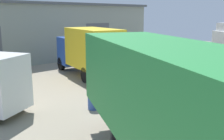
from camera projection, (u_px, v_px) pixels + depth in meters
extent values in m
plane|color=gray|center=(177.00, 97.00, 14.82)|extent=(60.00, 60.00, 0.00)
cube|color=gray|center=(29.00, 32.00, 27.20)|extent=(27.02, 8.27, 5.43)
cube|color=#474C51|center=(27.00, 4.00, 26.61)|extent=(27.52, 8.77, 0.25)
cube|color=#4C5156|center=(98.00, 40.00, 28.43)|extent=(3.20, 0.08, 3.60)
cube|color=#232326|center=(193.00, 71.00, 18.59)|extent=(4.21, 3.80, 0.24)
cylinder|color=#B2B2B7|center=(195.00, 70.00, 19.67)|extent=(1.22, 1.09, 0.56)
cylinder|color=black|center=(181.00, 69.00, 19.62)|extent=(1.00, 0.83, 1.02)
cylinder|color=black|center=(194.00, 76.00, 17.48)|extent=(1.00, 0.83, 1.02)
cylinder|color=black|center=(169.00, 70.00, 19.50)|extent=(1.00, 0.83, 1.02)
cylinder|color=black|center=(181.00, 77.00, 17.37)|extent=(1.00, 0.83, 1.02)
cube|color=#28843D|center=(174.00, 97.00, 6.37)|extent=(6.32, 9.38, 2.51)
cube|color=#232326|center=(113.00, 136.00, 8.83)|extent=(0.21, 0.21, 1.11)
cube|color=#232326|center=(156.00, 130.00, 9.28)|extent=(0.21, 0.21, 1.11)
cylinder|color=black|center=(18.00, 104.00, 12.55)|extent=(0.60, 0.78, 0.72)
cube|color=#2347A3|center=(75.00, 50.00, 21.60)|extent=(2.75, 2.37, 2.20)
cube|color=black|center=(70.00, 44.00, 22.29)|extent=(1.99, 0.51, 0.88)
cube|color=yellow|center=(93.00, 48.00, 18.61)|extent=(3.40, 5.35, 2.79)
cylinder|color=black|center=(61.00, 64.00, 21.69)|extent=(0.52, 1.11, 1.07)
cylinder|color=black|center=(84.00, 61.00, 22.74)|extent=(0.52, 1.11, 1.07)
cylinder|color=black|center=(86.00, 75.00, 17.70)|extent=(0.52, 1.11, 1.07)
cylinder|color=black|center=(112.00, 72.00, 18.75)|extent=(0.52, 1.11, 1.07)
cylinder|color=black|center=(92.00, 78.00, 16.86)|extent=(0.52, 1.11, 1.07)
cylinder|color=black|center=(120.00, 74.00, 17.91)|extent=(0.52, 1.11, 1.07)
cone|color=#665B4C|center=(168.00, 50.00, 27.18)|extent=(2.58, 2.58, 1.86)
cylinder|color=#33519E|center=(94.00, 100.00, 12.82)|extent=(0.58, 0.58, 0.88)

